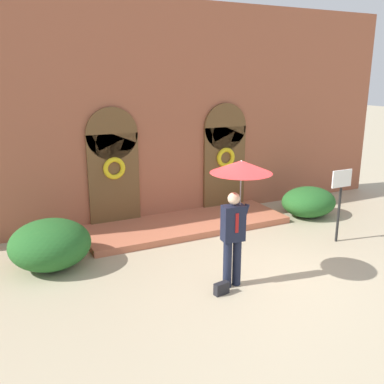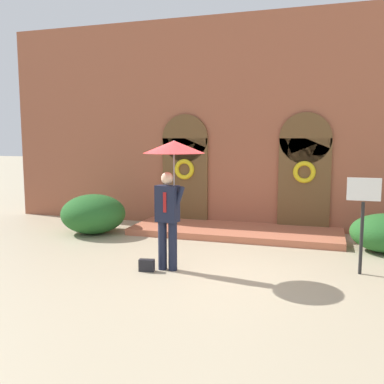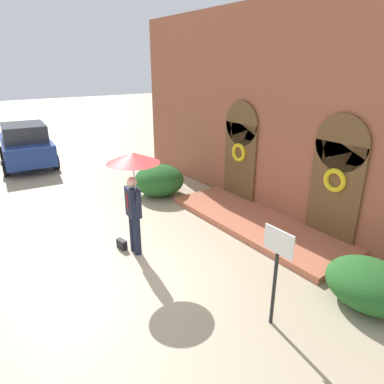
{
  "view_description": "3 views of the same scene",
  "coord_description": "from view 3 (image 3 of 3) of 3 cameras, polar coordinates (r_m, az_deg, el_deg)",
  "views": [
    {
      "loc": [
        -4.43,
        -6.31,
        3.8
      ],
      "look_at": [
        -0.67,
        1.36,
        1.44
      ],
      "focal_mm": 40.0,
      "sensor_mm": 36.0,
      "label": 1
    },
    {
      "loc": [
        2.12,
        -7.29,
        2.41
      ],
      "look_at": [
        -0.58,
        1.32,
        1.26
      ],
      "focal_mm": 40.0,
      "sensor_mm": 36.0,
      "label": 2
    },
    {
      "loc": [
        5.73,
        -3.07,
        4.04
      ],
      "look_at": [
        -0.25,
        1.17,
        1.28
      ],
      "focal_mm": 32.0,
      "sensor_mm": 36.0,
      "label": 3
    }
  ],
  "objects": [
    {
      "name": "shrub_left",
      "position": [
        11.16,
        -5.49,
        2.0
      ],
      "size": [
        1.62,
        1.59,
        0.99
      ],
      "primitive_type": "ellipsoid",
      "color": "#235B23",
      "rests_on": "ground"
    },
    {
      "name": "person_with_umbrella",
      "position": [
        7.2,
        -9.77,
        3.11
      ],
      "size": [
        1.1,
        1.1,
        2.36
      ],
      "color": "#191E33",
      "rests_on": "ground"
    },
    {
      "name": "shrub_right",
      "position": [
        6.96,
        27.49,
        -13.49
      ],
      "size": [
        1.54,
        1.32,
        0.81
      ],
      "primitive_type": "ellipsoid",
      "color": "#235B23",
      "rests_on": "ground"
    },
    {
      "name": "building_facade",
      "position": [
        9.32,
        16.39,
        11.4
      ],
      "size": [
        14.0,
        2.3,
        5.6
      ],
      "color": "#9E563D",
      "rests_on": "ground"
    },
    {
      "name": "ground_plane",
      "position": [
        7.66,
        -6.21,
        -11.37
      ],
      "size": [
        80.0,
        80.0,
        0.0
      ],
      "primitive_type": "plane",
      "color": "tan"
    },
    {
      "name": "parked_car",
      "position": [
        15.92,
        -25.96,
        7.11
      ],
      "size": [
        4.25,
        2.32,
        1.76
      ],
      "color": "navy",
      "rests_on": "ground"
    },
    {
      "name": "sign_post",
      "position": [
        5.55,
        13.92,
        -11.26
      ],
      "size": [
        0.56,
        0.06,
        1.72
      ],
      "color": "black",
      "rests_on": "ground"
    },
    {
      "name": "handbag",
      "position": [
        8.19,
        -11.62,
        -8.51
      ],
      "size": [
        0.3,
        0.16,
        0.22
      ],
      "primitive_type": "cube",
      "rotation": [
        0.0,
        0.0,
        0.16
      ],
      "color": "black",
      "rests_on": "ground"
    }
  ]
}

